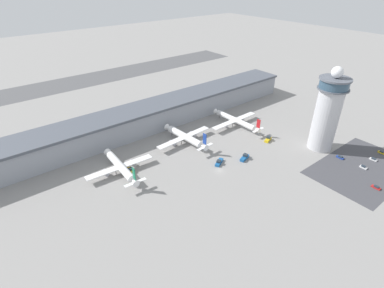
% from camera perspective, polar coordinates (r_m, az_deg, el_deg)
% --- Properties ---
extents(ground_plane, '(1000.00, 1000.00, 0.00)m').
position_cam_1_polar(ground_plane, '(170.19, 5.21, -5.10)').
color(ground_plane, gray).
extents(terminal_building, '(244.52, 25.00, 17.03)m').
position_cam_1_polar(terminal_building, '(214.57, -7.56, 5.36)').
color(terminal_building, '#9399A3').
rests_on(terminal_building, ground).
extents(runway_strip, '(366.78, 44.00, 0.01)m').
position_cam_1_polar(runway_strip, '(331.03, -19.83, 11.32)').
color(runway_strip, '#515154').
rests_on(runway_strip, ground).
extents(control_tower, '(17.88, 17.88, 51.99)m').
position_cam_1_polar(control_tower, '(197.36, 24.37, 5.51)').
color(control_tower, '#BCBCC1').
rests_on(control_tower, ground).
extents(parking_lot_surface, '(64.00, 40.00, 0.01)m').
position_cam_1_polar(parking_lot_surface, '(197.57, 29.75, -3.99)').
color(parking_lot_surface, '#424247').
rests_on(parking_lot_surface, ground).
extents(airplane_gate_alpha, '(38.67, 38.34, 13.41)m').
position_cam_1_polar(airplane_gate_alpha, '(169.89, -13.47, -4.21)').
color(airplane_gate_alpha, white).
rests_on(airplane_gate_alpha, ground).
extents(airplane_gate_bravo, '(41.76, 38.72, 13.89)m').
position_cam_1_polar(airplane_gate_bravo, '(193.74, -1.35, 1.38)').
color(airplane_gate_bravo, white).
rests_on(airplane_gate_bravo, ground).
extents(airplane_gate_charlie, '(41.09, 42.81, 12.38)m').
position_cam_1_polar(airplane_gate_charlie, '(217.95, 8.28, 4.50)').
color(airplane_gate_charlie, white).
rests_on(airplane_gate_charlie, ground).
extents(service_truck_catering, '(7.10, 4.41, 2.96)m').
position_cam_1_polar(service_truck_catering, '(204.14, 14.28, 0.86)').
color(service_truck_catering, black).
rests_on(service_truck_catering, ground).
extents(service_truck_fuel, '(3.48, 6.31, 2.76)m').
position_cam_1_polar(service_truck_fuel, '(171.55, -11.65, -4.97)').
color(service_truck_fuel, black).
rests_on(service_truck_fuel, ground).
extents(service_truck_baggage, '(8.47, 6.08, 2.53)m').
position_cam_1_polar(service_truck_baggage, '(175.74, 5.18, -3.48)').
color(service_truck_baggage, black).
rests_on(service_truck_baggage, ground).
extents(service_truck_water, '(8.02, 4.64, 3.19)m').
position_cam_1_polar(service_truck_water, '(181.57, 9.99, -2.55)').
color(service_truck_water, black).
rests_on(service_truck_water, ground).
extents(car_green_van, '(1.76, 4.08, 1.44)m').
position_cam_1_polar(car_green_van, '(218.78, 32.40, -1.36)').
color(car_green_van, black).
rests_on(car_green_van, ground).
extents(car_white_wagon, '(2.02, 4.27, 1.38)m').
position_cam_1_polar(car_white_wagon, '(208.46, 31.27, -2.51)').
color(car_white_wagon, black).
rests_on(car_white_wagon, ground).
extents(car_silver_sedan, '(1.87, 4.48, 1.49)m').
position_cam_1_polar(car_silver_sedan, '(200.90, 26.37, -2.28)').
color(car_silver_sedan, black).
rests_on(car_silver_sedan, ground).
extents(car_black_suv, '(1.80, 4.03, 1.50)m').
position_cam_1_polar(car_black_suv, '(197.48, 29.85, -3.84)').
color(car_black_suv, black).
rests_on(car_black_suv, ground).
extents(car_maroon_suv, '(1.92, 4.49, 1.38)m').
position_cam_1_polar(car_maroon_suv, '(183.67, 31.64, -7.03)').
color(car_maroon_suv, black).
rests_on(car_maroon_suv, ground).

